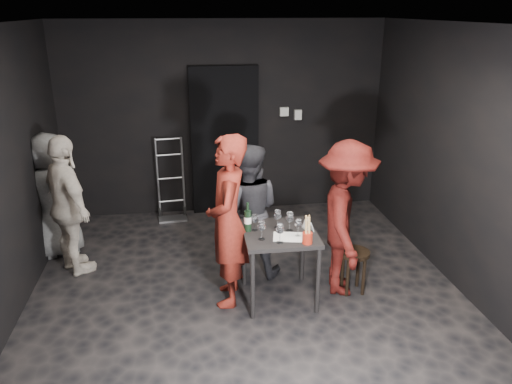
{
  "coord_description": "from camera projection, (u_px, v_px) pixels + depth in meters",
  "views": [
    {
      "loc": [
        -0.58,
        -4.41,
        2.83
      ],
      "look_at": [
        0.12,
        0.25,
        1.08
      ],
      "focal_mm": 35.0,
      "sensor_mm": 36.0,
      "label": 1
    }
  ],
  "objects": [
    {
      "name": "woman_black",
      "position": [
        248.0,
        211.0,
        5.43
      ],
      "size": [
        0.8,
        0.55,
        1.5
      ],
      "primitive_type": "imported",
      "rotation": [
        0.0,
        0.0,
        2.92
      ],
      "color": "#2B2B30",
      "rests_on": "floor"
    },
    {
      "name": "doorway",
      "position": [
        225.0,
        142.0,
        7.06
      ],
      "size": [
        0.95,
        0.1,
        2.1
      ],
      "primitive_type": "cube",
      "color": "black",
      "rests_on": "ground"
    },
    {
      "name": "floor",
      "position": [
        248.0,
        299.0,
        5.16
      ],
      "size": [
        4.5,
        5.0,
        0.02
      ],
      "primitive_type": "cube",
      "color": "black",
      "rests_on": "ground"
    },
    {
      "name": "wine_glass_e",
      "position": [
        298.0,
        227.0,
        4.8
      ],
      "size": [
        0.1,
        0.1,
        0.19
      ],
      "primitive_type": null,
      "rotation": [
        0.0,
        0.0,
        0.44
      ],
      "color": "white",
      "rests_on": "tasting_table"
    },
    {
      "name": "ceiling",
      "position": [
        247.0,
        24.0,
        4.22
      ],
      "size": [
        4.5,
        5.0,
        0.02
      ],
      "primitive_type": "cube",
      "color": "silver",
      "rests_on": "ground"
    },
    {
      "name": "wine_glass_a",
      "position": [
        262.0,
        229.0,
        4.73
      ],
      "size": [
        0.08,
        0.08,
        0.21
      ],
      "primitive_type": null,
      "rotation": [
        0.0,
        0.0,
        0.03
      ],
      "color": "white",
      "rests_on": "tasting_table"
    },
    {
      "name": "tasting_mat",
      "position": [
        290.0,
        237.0,
        4.81
      ],
      "size": [
        0.37,
        0.28,
        0.0
      ],
      "primitive_type": "cube",
      "rotation": [
        0.0,
        0.0,
        -0.21
      ],
      "color": "white",
      "rests_on": "tasting_table"
    },
    {
      "name": "tasting_table",
      "position": [
        280.0,
        241.0,
        4.96
      ],
      "size": [
        0.72,
        0.72,
        0.75
      ],
      "rotation": [
        0.0,
        0.0,
        -0.01
      ],
      "color": "black",
      "rests_on": "floor"
    },
    {
      "name": "wine_bottle",
      "position": [
        248.0,
        220.0,
        4.92
      ],
      "size": [
        0.07,
        0.07,
        0.3
      ],
      "rotation": [
        0.0,
        0.0,
        -0.28
      ],
      "color": "black",
      "rests_on": "tasting_table"
    },
    {
      "name": "wine_glass_f",
      "position": [
        290.0,
        221.0,
        4.91
      ],
      "size": [
        0.09,
        0.09,
        0.22
      ],
      "primitive_type": null,
      "rotation": [
        0.0,
        0.0,
        0.08
      ],
      "color": "white",
      "rests_on": "tasting_table"
    },
    {
      "name": "wine_glass_c",
      "position": [
        278.0,
        218.0,
        4.98
      ],
      "size": [
        0.09,
        0.09,
        0.21
      ],
      "primitive_type": null,
      "rotation": [
        0.0,
        0.0,
        -0.1
      ],
      "color": "white",
      "rests_on": "tasting_table"
    },
    {
      "name": "man_maroon",
      "position": [
        346.0,
        213.0,
        5.05
      ],
      "size": [
        0.77,
        1.23,
        1.76
      ],
      "primitive_type": "imported",
      "rotation": [
        0.0,
        0.0,
        1.35
      ],
      "color": "#440E0B",
      "rests_on": "floor"
    },
    {
      "name": "bystander_grey",
      "position": [
        53.0,
        195.0,
        5.86
      ],
      "size": [
        0.84,
        0.69,
        1.52
      ],
      "primitive_type": "imported",
      "rotation": [
        0.0,
        0.0,
        3.6
      ],
      "color": "gray",
      "rests_on": "floor"
    },
    {
      "name": "server_red",
      "position": [
        227.0,
        208.0,
        4.82
      ],
      "size": [
        0.56,
        0.78,
        2.02
      ],
      "primitive_type": "imported",
      "rotation": [
        0.0,
        0.0,
        -1.68
      ],
      "color": "maroon",
      "rests_on": "floor"
    },
    {
      "name": "bystander_cream",
      "position": [
        68.0,
        202.0,
        5.43
      ],
      "size": [
        0.94,
        1.08,
        1.68
      ],
      "primitive_type": "imported",
      "rotation": [
        0.0,
        0.0,
        2.16
      ],
      "color": "silver",
      "rests_on": "floor"
    },
    {
      "name": "breadstick_cup",
      "position": [
        308.0,
        230.0,
        4.64
      ],
      "size": [
        0.1,
        0.1,
        0.3
      ],
      "rotation": [
        0.0,
        0.0,
        0.26
      ],
      "color": "#A12313",
      "rests_on": "tasting_table"
    },
    {
      "name": "reserved_card",
      "position": [
        307.0,
        225.0,
        4.95
      ],
      "size": [
        0.1,
        0.15,
        0.1
      ],
      "primitive_type": null,
      "rotation": [
        0.0,
        0.0,
        0.16
      ],
      "color": "white",
      "rests_on": "tasting_table"
    },
    {
      "name": "wallbox_lower",
      "position": [
        298.0,
        115.0,
        7.09
      ],
      "size": [
        0.1,
        0.06,
        0.14
      ],
      "primitive_type": "cube",
      "color": "#B7B7B2",
      "rests_on": "wall_back"
    },
    {
      "name": "wallbox_upper",
      "position": [
        284.0,
        112.0,
        7.04
      ],
      "size": [
        0.12,
        0.06,
        0.12
      ],
      "primitive_type": "cube",
      "color": "#B7B7B2",
      "rests_on": "wall_back"
    },
    {
      "name": "wall_back",
      "position": [
        224.0,
        120.0,
        7.01
      ],
      "size": [
        4.5,
        0.04,
        2.7
      ],
      "primitive_type": "cube",
      "color": "black",
      "rests_on": "ground"
    },
    {
      "name": "hand_truck",
      "position": [
        172.0,
        204.0,
        7.08
      ],
      "size": [
        0.39,
        0.33,
        1.17
      ],
      "rotation": [
        0.0,
        0.0,
        0.08
      ],
      "color": "#B2B2B7",
      "rests_on": "floor"
    },
    {
      "name": "wall_front",
      "position": [
        317.0,
        339.0,
        2.37
      ],
      "size": [
        4.5,
        0.04,
        2.7
      ],
      "primitive_type": "cube",
      "color": "black",
      "rests_on": "ground"
    },
    {
      "name": "wine_glass_b",
      "position": [
        255.0,
        222.0,
        4.93
      ],
      "size": [
        0.08,
        0.08,
        0.19
      ],
      "primitive_type": null,
      "rotation": [
        0.0,
        0.0,
        -0.07
      ],
      "color": "white",
      "rests_on": "tasting_table"
    },
    {
      "name": "wall_right",
      "position": [
        469.0,
        165.0,
        5.0
      ],
      "size": [
        0.04,
        5.0,
        2.7
      ],
      "primitive_type": "cube",
      "color": "black",
      "rests_on": "ground"
    },
    {
      "name": "wine_glass_d",
      "position": [
        280.0,
        232.0,
        4.66
      ],
      "size": [
        0.1,
        0.1,
        0.21
      ],
      "primitive_type": null,
      "rotation": [
        0.0,
        0.0,
        -0.23
      ],
      "color": "white",
      "rests_on": "tasting_table"
    },
    {
      "name": "stool",
      "position": [
        354.0,
        260.0,
        5.18
      ],
      "size": [
        0.32,
        0.32,
        0.47
      ],
      "rotation": [
        0.0,
        0.0,
        -0.04
      ],
      "color": "#301D13",
      "rests_on": "floor"
    }
  ]
}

